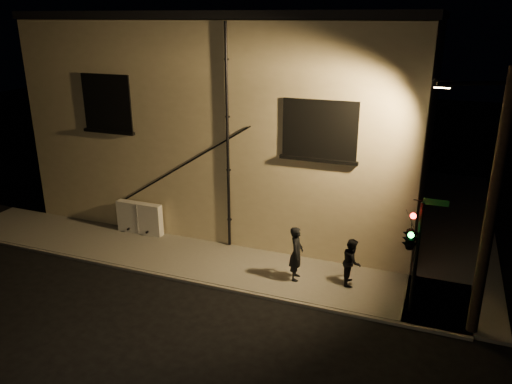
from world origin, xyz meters
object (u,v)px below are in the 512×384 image
at_px(pedestrian_a, 296,253).
at_px(streetlamp_pole, 489,204).
at_px(traffic_signal, 411,237).
at_px(pedestrian_b, 352,262).
at_px(utility_cabinet, 140,218).

bearing_deg(pedestrian_a, streetlamp_pole, -108.29).
bearing_deg(pedestrian_a, traffic_signal, -109.99).
relative_size(pedestrian_b, streetlamp_pole, 0.21).
height_order(pedestrian_a, traffic_signal, traffic_signal).
bearing_deg(utility_cabinet, traffic_signal, -11.24).
relative_size(pedestrian_b, traffic_signal, 0.44).
relative_size(utility_cabinet, pedestrian_a, 1.05).
relative_size(traffic_signal, streetlamp_pole, 0.49).
bearing_deg(pedestrian_b, traffic_signal, -130.70).
bearing_deg(streetlamp_pole, traffic_signal, 173.22).
xyz_separation_m(pedestrian_b, traffic_signal, (1.81, -1.13, 1.67)).
xyz_separation_m(pedestrian_b, streetlamp_pole, (3.67, -1.35, 3.04)).
bearing_deg(pedestrian_b, streetlamp_pole, -119.03).
relative_size(utility_cabinet, pedestrian_b, 1.24).
bearing_deg(streetlamp_pole, utility_cabinet, 169.41).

